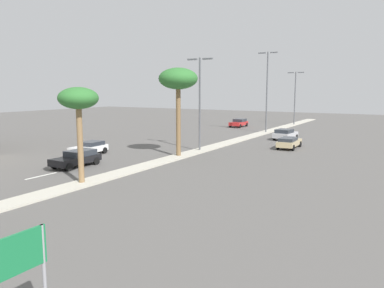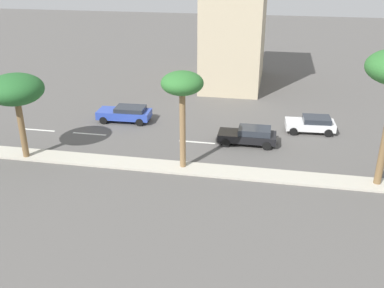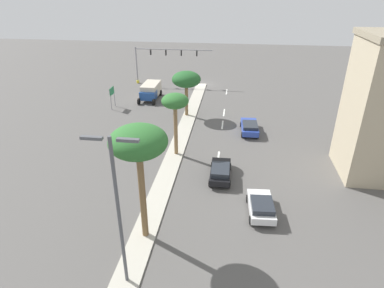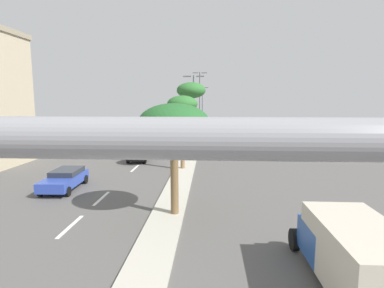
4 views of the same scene
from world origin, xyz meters
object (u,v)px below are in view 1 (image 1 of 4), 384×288
at_px(palm_tree_mid, 178,80).
at_px(sedan_tan_near, 289,142).
at_px(street_lamp_center, 200,96).
at_px(palm_tree_trailing, 78,101).
at_px(sedan_red_center, 239,123).
at_px(sedan_silver_inboard, 285,134).
at_px(street_lamp_front, 267,86).
at_px(sedan_black_rear, 77,158).
at_px(sedan_white_leading, 89,148).
at_px(street_lamp_far, 295,94).
at_px(directional_road_sign, 18,266).

distance_m(palm_tree_mid, sedan_tan_near, 14.63).
bearing_deg(street_lamp_center, palm_tree_trailing, -90.35).
height_order(palm_tree_trailing, street_lamp_center, street_lamp_center).
bearing_deg(palm_tree_mid, sedan_red_center, 102.79).
xyz_separation_m(palm_tree_mid, sedan_silver_inboard, (5.18, 17.36, -6.53)).
height_order(palm_tree_mid, street_lamp_center, street_lamp_center).
distance_m(palm_tree_mid, sedan_red_center, 31.49).
xyz_separation_m(street_lamp_center, sedan_red_center, (-6.91, 26.05, -4.99)).
xyz_separation_m(street_lamp_front, sedan_tan_near, (7.43, -13.30, -6.17)).
height_order(sedan_black_rear, sedan_white_leading, sedan_black_rear).
relative_size(palm_tree_trailing, street_lamp_center, 0.68).
relative_size(street_lamp_front, sedan_red_center, 2.76).
bearing_deg(sedan_red_center, street_lamp_center, -75.14).
bearing_deg(sedan_red_center, sedan_black_rear, -87.04).
bearing_deg(street_lamp_front, sedan_tan_near, -60.83).
bearing_deg(sedan_black_rear, sedan_white_leading, 125.62).
distance_m(palm_tree_trailing, street_lamp_far, 50.62).
bearing_deg(sedan_tan_near, sedan_white_leading, -138.38).
bearing_deg(street_lamp_center, sedan_black_rear, -111.80).
relative_size(directional_road_sign, palm_tree_mid, 0.36).
height_order(directional_road_sign, sedan_black_rear, directional_road_sign).
distance_m(street_lamp_far, sedan_silver_inboard, 21.94).
distance_m(street_lamp_center, sedan_black_rear, 14.19).
xyz_separation_m(palm_tree_trailing, sedan_white_leading, (-8.23, 8.82, -4.96)).
bearing_deg(street_lamp_front, street_lamp_far, 89.23).
distance_m(palm_tree_trailing, street_lamp_front, 36.29).
height_order(sedan_silver_inboard, sedan_black_rear, sedan_silver_inboard).
bearing_deg(directional_road_sign, palm_tree_trailing, 131.82).
height_order(street_lamp_front, sedan_silver_inboard, street_lamp_front).
bearing_deg(sedan_red_center, sedan_tan_near, -53.32).
bearing_deg(street_lamp_far, sedan_red_center, -131.68).
bearing_deg(street_lamp_far, palm_tree_mid, -90.68).
height_order(palm_tree_mid, sedan_tan_near, palm_tree_mid).
bearing_deg(street_lamp_center, street_lamp_front, 89.52).
bearing_deg(sedan_black_rear, palm_tree_mid, 59.90).
bearing_deg(palm_tree_mid, street_lamp_far, 89.32).
bearing_deg(sedan_tan_near, sedan_black_rear, -123.52).
distance_m(street_lamp_front, sedan_tan_near, 16.44).
xyz_separation_m(palm_tree_trailing, sedan_silver_inboard, (5.19, 29.76, -4.91)).
height_order(street_lamp_far, sedan_black_rear, street_lamp_far).
distance_m(sedan_tan_near, sedan_white_leading, 21.31).
height_order(palm_tree_mid, sedan_white_leading, palm_tree_mid).
height_order(street_lamp_front, sedan_white_leading, street_lamp_front).
distance_m(directional_road_sign, sedan_black_rear, 23.50).
relative_size(palm_tree_mid, sedan_red_center, 1.96).
bearing_deg(street_lamp_center, directional_road_sign, -68.74).
xyz_separation_m(palm_tree_mid, street_lamp_far, (0.46, 38.21, -1.62)).
xyz_separation_m(directional_road_sign, street_lamp_front, (-11.20, 49.08, 4.67)).
bearing_deg(palm_tree_trailing, sedan_red_center, 99.12).
relative_size(sedan_red_center, sedan_black_rear, 0.98).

